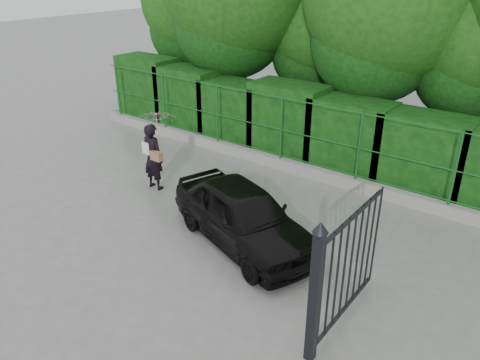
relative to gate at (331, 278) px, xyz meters
The scene contains 7 objects.
ground 4.81m from the gate, behind, with size 80.00×80.00×0.00m, color gray.
kerb 7.04m from the gate, 131.36° to the left, with size 14.00×0.25×0.30m, color #9E9E99.
fence 6.82m from the gate, 129.97° to the left, with size 14.13×0.06×1.80m.
hedge 7.83m from the gate, 127.36° to the left, with size 14.20×1.20×2.29m.
gate is the anchor object (origin of this frame).
woman 6.40m from the gate, 159.78° to the left, with size 1.00×1.02×2.07m.
car 3.13m from the gate, 151.35° to the left, with size 1.53×3.80×1.29m, color black.
Camera 1 is at (6.92, -5.98, 5.42)m, focal length 35.00 mm.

